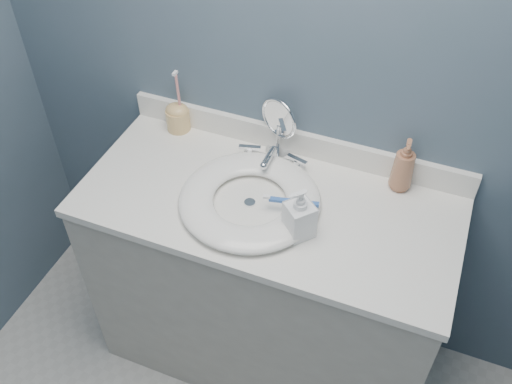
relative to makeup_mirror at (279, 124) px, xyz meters
The scene contains 12 objects.
back_wall 0.21m from the makeup_mirror, 32.71° to the left, with size 2.20×0.02×2.40m, color #455967.
vanity_cabinet 0.63m from the makeup_mirror, 77.21° to the right, with size 1.20×0.55×0.85m, color #B9B4A9.
countertop 0.28m from the makeup_mirror, 77.21° to the right, with size 1.22×0.57×0.03m, color white.
backsplash 0.10m from the makeup_mirror, 22.88° to the left, with size 1.22×0.02×0.09m, color white.
basin 0.29m from the makeup_mirror, 89.05° to the right, with size 0.45×0.45×0.04m, color white, non-canonical shape.
drain 0.29m from the makeup_mirror, 89.05° to the right, with size 0.04×0.04×0.01m, color silver.
faucet 0.12m from the makeup_mirror, 86.48° to the right, with size 0.25×0.13×0.07m.
makeup_mirror is the anchor object (origin of this frame).
soap_bottle_amber 0.43m from the makeup_mirror, ahead, with size 0.07×0.07×0.19m, color #A26849.
soap_bottle_clear 0.38m from the makeup_mirror, 60.44° to the right, with size 0.08×0.08×0.18m, color white.
toothbrush_holder 0.39m from the makeup_mirror, behind, with size 0.09×0.09×0.25m.
toothbrush_lying 0.30m from the makeup_mirror, 61.49° to the right, with size 0.17×0.05×0.02m.
Camera 1 is at (0.44, -0.22, 2.18)m, focal length 40.00 mm.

